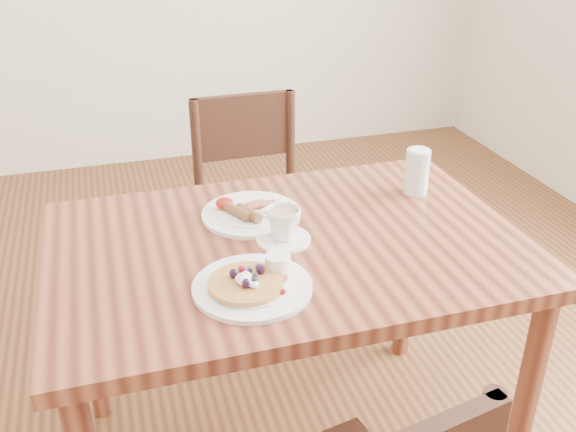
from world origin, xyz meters
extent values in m
cube|color=brown|center=(0.00, 0.00, 0.73)|extent=(1.20, 0.80, 0.04)
cylinder|color=brown|center=(0.54, -0.34, 0.35)|extent=(0.06, 0.06, 0.71)
cylinder|color=brown|center=(0.54, 0.34, 0.35)|extent=(0.06, 0.06, 0.71)
cylinder|color=brown|center=(-0.54, 0.34, 0.35)|extent=(0.06, 0.06, 0.71)
cube|color=#3C2116|center=(0.09, 0.66, 0.45)|extent=(0.43, 0.43, 0.04)
cylinder|color=#3C2116|center=(-0.09, 0.47, 0.21)|extent=(0.04, 0.04, 0.43)
cylinder|color=#3C2116|center=(0.27, 0.48, 0.21)|extent=(0.04, 0.04, 0.43)
cylinder|color=#3C2116|center=(-0.10, 0.83, 0.21)|extent=(0.04, 0.04, 0.43)
cylinder|color=#3C2116|center=(0.26, 0.84, 0.21)|extent=(0.04, 0.04, 0.43)
cylinder|color=#3C2116|center=(0.26, 0.84, 0.67)|extent=(0.04, 0.04, 0.43)
cylinder|color=#3C2116|center=(-0.10, 0.83, 0.67)|extent=(0.04, 0.04, 0.43)
cube|color=#3C2116|center=(0.08, 0.85, 0.76)|extent=(0.38, 0.04, 0.24)
cylinder|color=white|center=(-0.14, -0.19, 0.76)|extent=(0.27, 0.27, 0.01)
cylinder|color=white|center=(-0.14, -0.19, 0.76)|extent=(0.19, 0.19, 0.01)
cylinder|color=#B22D59|center=(-0.09, -0.18, 0.77)|extent=(0.07, 0.07, 0.00)
cylinder|color=#C68C47|center=(-0.16, -0.19, 0.77)|extent=(0.17, 0.17, 0.01)
ellipsoid|color=white|center=(-0.16, -0.20, 0.79)|extent=(0.03, 0.03, 0.02)
ellipsoid|color=white|center=(-0.15, -0.22, 0.79)|extent=(0.02, 0.02, 0.01)
cylinder|color=white|center=(-0.07, -0.15, 0.79)|extent=(0.06, 0.06, 0.04)
cylinder|color=#591E07|center=(-0.07, -0.15, 0.80)|extent=(0.05, 0.05, 0.00)
sphere|color=black|center=(-0.13, -0.18, 0.79)|extent=(0.02, 0.02, 0.02)
sphere|color=#1E234C|center=(-0.12, -0.16, 0.78)|extent=(0.01, 0.01, 0.01)
sphere|color=#1E234C|center=(-0.14, -0.14, 0.78)|extent=(0.01, 0.01, 0.01)
sphere|color=#B21938|center=(-0.16, -0.16, 0.79)|extent=(0.02, 0.02, 0.02)
sphere|color=black|center=(-0.17, -0.17, 0.79)|extent=(0.02, 0.02, 0.02)
sphere|color=#1E234C|center=(-0.18, -0.19, 0.78)|extent=(0.01, 0.01, 0.01)
sphere|color=black|center=(-0.16, -0.20, 0.79)|extent=(0.02, 0.02, 0.02)
sphere|color=#1E234C|center=(-0.14, -0.21, 0.78)|extent=(0.01, 0.01, 0.01)
sphere|color=#1E234C|center=(-0.12, -0.20, 0.78)|extent=(0.01, 0.01, 0.01)
sphere|color=#1E234C|center=(-0.07, -0.23, 0.77)|extent=(0.01, 0.01, 0.01)
sphere|color=#B21938|center=(-0.06, -0.20, 0.77)|extent=(0.01, 0.01, 0.01)
cylinder|color=white|center=(-0.06, 0.16, 0.76)|extent=(0.27, 0.27, 0.01)
cylinder|color=white|center=(-0.06, 0.16, 0.76)|extent=(0.19, 0.19, 0.01)
cylinder|color=brown|center=(-0.10, 0.14, 0.78)|extent=(0.06, 0.10, 0.03)
cylinder|color=brown|center=(-0.07, 0.12, 0.78)|extent=(0.06, 0.10, 0.03)
cube|color=maroon|center=(-0.05, 0.19, 0.77)|extent=(0.08, 0.04, 0.01)
cube|color=maroon|center=(-0.02, 0.17, 0.77)|extent=(0.08, 0.03, 0.01)
cylinder|color=white|center=(0.00, 0.13, 0.77)|extent=(0.07, 0.07, 0.00)
ellipsoid|color=yellow|center=(0.00, 0.13, 0.78)|extent=(0.03, 0.03, 0.01)
ellipsoid|color=#A5190F|center=(-0.12, 0.20, 0.78)|extent=(0.05, 0.05, 0.03)
cylinder|color=white|center=(-0.01, 0.00, 0.75)|extent=(0.14, 0.14, 0.01)
imported|color=white|center=(-0.01, 0.00, 0.80)|extent=(0.10, 0.10, 0.08)
cylinder|color=tan|center=(-0.01, 0.00, 0.83)|extent=(0.07, 0.07, 0.00)
cylinder|color=silver|center=(0.44, 0.16, 0.82)|extent=(0.07, 0.07, 0.13)
camera|label=1|loc=(-0.41, -1.36, 1.56)|focal=40.00mm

